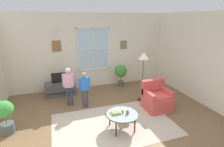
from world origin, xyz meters
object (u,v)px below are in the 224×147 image
at_px(potted_plant_by_window, 121,72).
at_px(book_stack, 116,113).
at_px(television, 59,78).
at_px(remote_near_books, 123,112).
at_px(cup, 128,112).
at_px(potted_plant_corner, 5,114).
at_px(person_pink_shirt, 69,82).
at_px(armchair, 156,99).
at_px(coffee_table, 122,114).
at_px(floor_lamp, 144,61).
at_px(tv_stand, 61,89).
at_px(person_blue_shirt, 84,86).

bearing_deg(potted_plant_by_window, book_stack, -113.57).
height_order(television, remote_near_books, television).
bearing_deg(cup, potted_plant_corner, 164.48).
relative_size(person_pink_shirt, potted_plant_by_window, 1.42).
distance_m(armchair, coffee_table, 1.55).
bearing_deg(potted_plant_corner, television, 54.83).
height_order(remote_near_books, floor_lamp, floor_lamp).
relative_size(book_stack, remote_near_books, 2.00).
distance_m(cup, floor_lamp, 2.02).
bearing_deg(tv_stand, potted_plant_corner, -125.14).
xyz_separation_m(armchair, cup, (-1.29, -0.71, 0.16)).
relative_size(remote_near_books, person_pink_shirt, 0.11).
bearing_deg(remote_near_books, person_pink_shirt, 124.49).
bearing_deg(remote_near_books, cup, -50.62).
bearing_deg(television, coffee_table, -62.68).
height_order(tv_stand, armchair, armchair).
bearing_deg(armchair, potted_plant_corner, 178.94).
bearing_deg(book_stack, person_pink_shirt, 120.29).
height_order(tv_stand, person_blue_shirt, person_blue_shirt).
bearing_deg(person_blue_shirt, armchair, -20.54).
bearing_deg(book_stack, television, 115.27).
distance_m(coffee_table, floor_lamp, 2.09).
bearing_deg(person_blue_shirt, remote_near_books, -62.93).
xyz_separation_m(person_blue_shirt, potted_plant_corner, (-2.04, -0.70, -0.21)).
height_order(coffee_table, book_stack, book_stack).
xyz_separation_m(armchair, remote_near_books, (-1.38, -0.60, 0.12)).
relative_size(person_pink_shirt, potted_plant_corner, 1.47).
relative_size(television, floor_lamp, 0.33).
relative_size(book_stack, potted_plant_by_window, 0.31).
distance_m(person_blue_shirt, person_pink_shirt, 0.53).
relative_size(television, armchair, 0.63).
relative_size(person_blue_shirt, potted_plant_by_window, 1.31).
height_order(armchair, book_stack, armchair).
bearing_deg(cup, remote_near_books, 129.38).
relative_size(potted_plant_corner, floor_lamp, 0.52).
height_order(armchair, person_blue_shirt, person_blue_shirt).
height_order(potted_plant_by_window, floor_lamp, floor_lamp).
relative_size(tv_stand, potted_plant_by_window, 1.22).
bearing_deg(coffee_table, floor_lamp, 46.52).
bearing_deg(cup, person_pink_shirt, 124.80).
bearing_deg(potted_plant_by_window, armchair, -80.69).
xyz_separation_m(cup, person_blue_shirt, (-0.80, 1.49, 0.25)).
xyz_separation_m(television, potted_plant_by_window, (2.42, 0.16, -0.08)).
distance_m(book_stack, potted_plant_corner, 2.66).
height_order(book_stack, person_pink_shirt, person_pink_shirt).
bearing_deg(tv_stand, person_pink_shirt, -75.04).
xyz_separation_m(remote_near_books, potted_plant_corner, (-2.75, 0.68, 0.07)).
height_order(coffee_table, remote_near_books, remote_near_books).
bearing_deg(person_blue_shirt, floor_lamp, -2.83).
relative_size(tv_stand, cup, 10.67).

